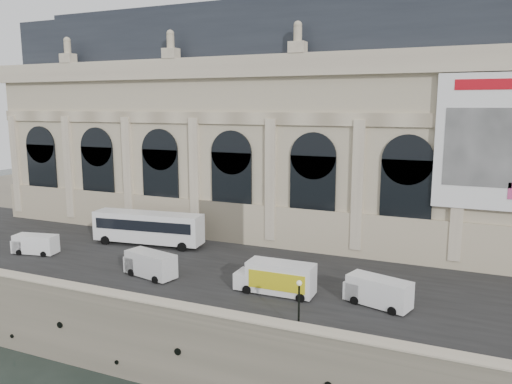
{
  "coord_description": "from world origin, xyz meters",
  "views": [
    {
      "loc": [
        21.88,
        -30.66,
        22.46
      ],
      "look_at": [
        -0.91,
        22.0,
        12.48
      ],
      "focal_mm": 35.0,
      "sensor_mm": 36.0,
      "label": 1
    }
  ],
  "objects_px": {
    "van_c": "(375,291)",
    "box_truck": "(276,278)",
    "van_a": "(33,244)",
    "bus_left": "(148,227)",
    "lamp_right": "(299,307)",
    "van_b": "(148,264)"
  },
  "relations": [
    {
      "from": "van_c",
      "to": "box_truck",
      "type": "xyz_separation_m",
      "value": [
        -8.49,
        -0.8,
        0.21
      ]
    },
    {
      "from": "van_a",
      "to": "van_c",
      "type": "xyz_separation_m",
      "value": [
        37.8,
        0.44,
        0.11
      ]
    },
    {
      "from": "van_a",
      "to": "bus_left",
      "type": "bearing_deg",
      "value": 39.8
    },
    {
      "from": "van_a",
      "to": "box_truck",
      "type": "height_order",
      "value": "box_truck"
    },
    {
      "from": "van_c",
      "to": "lamp_right",
      "type": "relative_size",
      "value": 1.46
    },
    {
      "from": "van_a",
      "to": "van_c",
      "type": "relative_size",
      "value": 0.9
    },
    {
      "from": "bus_left",
      "to": "lamp_right",
      "type": "distance_m",
      "value": 28.12
    },
    {
      "from": "bus_left",
      "to": "lamp_right",
      "type": "xyz_separation_m",
      "value": [
        23.85,
        -14.91,
        -0.23
      ]
    },
    {
      "from": "van_c",
      "to": "bus_left",
      "type": "bearing_deg",
      "value": 164.77
    },
    {
      "from": "box_truck",
      "to": "van_a",
      "type": "bearing_deg",
      "value": 179.3
    },
    {
      "from": "bus_left",
      "to": "van_a",
      "type": "bearing_deg",
      "value": -140.2
    },
    {
      "from": "bus_left",
      "to": "van_b",
      "type": "height_order",
      "value": "bus_left"
    },
    {
      "from": "bus_left",
      "to": "van_a",
      "type": "relative_size",
      "value": 2.61
    },
    {
      "from": "bus_left",
      "to": "van_a",
      "type": "xyz_separation_m",
      "value": [
        -9.71,
        -8.09,
        -1.09
      ]
    },
    {
      "from": "lamp_right",
      "to": "van_c",
      "type": "bearing_deg",
      "value": 59.69
    },
    {
      "from": "bus_left",
      "to": "van_c",
      "type": "height_order",
      "value": "bus_left"
    },
    {
      "from": "bus_left",
      "to": "lamp_right",
      "type": "bearing_deg",
      "value": -32.01
    },
    {
      "from": "van_a",
      "to": "box_truck",
      "type": "relative_size",
      "value": 0.73
    },
    {
      "from": "van_c",
      "to": "lamp_right",
      "type": "bearing_deg",
      "value": -120.31
    },
    {
      "from": "van_b",
      "to": "box_truck",
      "type": "distance_m",
      "value": 13.07
    },
    {
      "from": "van_b",
      "to": "box_truck",
      "type": "bearing_deg",
      "value": 3.26
    },
    {
      "from": "van_a",
      "to": "lamp_right",
      "type": "xyz_separation_m",
      "value": [
        33.55,
        -6.82,
        0.85
      ]
    }
  ]
}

